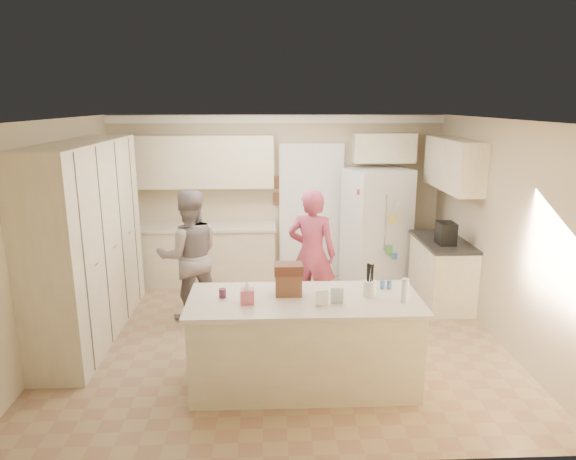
{
  "coord_description": "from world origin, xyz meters",
  "views": [
    {
      "loc": [
        -0.15,
        -5.79,
        2.79
      ],
      "look_at": [
        0.1,
        0.35,
        1.25
      ],
      "focal_mm": 32.0,
      "sensor_mm": 36.0,
      "label": 1
    }
  ],
  "objects_px": {
    "coffee_maker": "(446,233)",
    "utensil_crock": "(369,288)",
    "refrigerator": "(376,227)",
    "teen_boy": "(190,256)",
    "teen_girl": "(312,254)",
    "dollhouse_body": "(289,284)",
    "island_base": "(304,343)",
    "tissue_box": "(247,296)"
  },
  "relations": [
    {
      "from": "utensil_crock",
      "to": "dollhouse_body",
      "type": "distance_m",
      "value": 0.8
    },
    {
      "from": "teen_boy",
      "to": "dollhouse_body",
      "type": "bearing_deg",
      "value": 112.68
    },
    {
      "from": "teen_boy",
      "to": "refrigerator",
      "type": "bearing_deg",
      "value": -168.99
    },
    {
      "from": "tissue_box",
      "to": "teen_boy",
      "type": "height_order",
      "value": "teen_boy"
    },
    {
      "from": "island_base",
      "to": "teen_boy",
      "type": "distance_m",
      "value": 2.21
    },
    {
      "from": "utensil_crock",
      "to": "teen_girl",
      "type": "distance_m",
      "value": 1.7
    },
    {
      "from": "utensil_crock",
      "to": "island_base",
      "type": "bearing_deg",
      "value": -175.6
    },
    {
      "from": "coffee_maker",
      "to": "utensil_crock",
      "type": "height_order",
      "value": "coffee_maker"
    },
    {
      "from": "teen_boy",
      "to": "teen_girl",
      "type": "distance_m",
      "value": 1.58
    },
    {
      "from": "dollhouse_body",
      "to": "teen_girl",
      "type": "distance_m",
      "value": 1.64
    },
    {
      "from": "teen_girl",
      "to": "coffee_maker",
      "type": "bearing_deg",
      "value": -158.09
    },
    {
      "from": "coffee_maker",
      "to": "dollhouse_body",
      "type": "height_order",
      "value": "coffee_maker"
    },
    {
      "from": "refrigerator",
      "to": "teen_girl",
      "type": "bearing_deg",
      "value": -149.73
    },
    {
      "from": "dollhouse_body",
      "to": "teen_boy",
      "type": "xyz_separation_m",
      "value": [
        -1.21,
        1.58,
        -0.17
      ]
    },
    {
      "from": "refrigerator",
      "to": "teen_boy",
      "type": "xyz_separation_m",
      "value": [
        -2.7,
        -1.3,
        -0.04
      ]
    },
    {
      "from": "coffee_maker",
      "to": "teen_boy",
      "type": "bearing_deg",
      "value": -176.37
    },
    {
      "from": "utensil_crock",
      "to": "dollhouse_body",
      "type": "xyz_separation_m",
      "value": [
        -0.8,
        0.05,
        0.04
      ]
    },
    {
      "from": "dollhouse_body",
      "to": "teen_girl",
      "type": "height_order",
      "value": "teen_girl"
    },
    {
      "from": "refrigerator",
      "to": "coffee_maker",
      "type": "relative_size",
      "value": 6.0
    },
    {
      "from": "teen_boy",
      "to": "teen_girl",
      "type": "xyz_separation_m",
      "value": [
        1.58,
        0.01,
        0.0
      ]
    },
    {
      "from": "dollhouse_body",
      "to": "teen_boy",
      "type": "height_order",
      "value": "teen_boy"
    },
    {
      "from": "teen_boy",
      "to": "teen_girl",
      "type": "relative_size",
      "value": 1.0
    },
    {
      "from": "dollhouse_body",
      "to": "teen_boy",
      "type": "relative_size",
      "value": 0.15
    },
    {
      "from": "coffee_maker",
      "to": "teen_boy",
      "type": "distance_m",
      "value": 3.43
    },
    {
      "from": "refrigerator",
      "to": "utensil_crock",
      "type": "distance_m",
      "value": 3.02
    },
    {
      "from": "refrigerator",
      "to": "utensil_crock",
      "type": "xyz_separation_m",
      "value": [
        -0.69,
        -2.94,
        0.1
      ]
    },
    {
      "from": "utensil_crock",
      "to": "tissue_box",
      "type": "relative_size",
      "value": 1.07
    },
    {
      "from": "teen_boy",
      "to": "tissue_box",
      "type": "bearing_deg",
      "value": 99.73
    },
    {
      "from": "refrigerator",
      "to": "island_base",
      "type": "bearing_deg",
      "value": -133.13
    },
    {
      "from": "coffee_maker",
      "to": "dollhouse_body",
      "type": "xyz_separation_m",
      "value": [
        -2.2,
        -1.8,
        -0.03
      ]
    },
    {
      "from": "refrigerator",
      "to": "teen_boy",
      "type": "height_order",
      "value": "refrigerator"
    },
    {
      "from": "tissue_box",
      "to": "teen_boy",
      "type": "xyz_separation_m",
      "value": [
        -0.81,
        1.78,
        -0.13
      ]
    },
    {
      "from": "refrigerator",
      "to": "island_base",
      "type": "height_order",
      "value": "refrigerator"
    },
    {
      "from": "island_base",
      "to": "teen_boy",
      "type": "bearing_deg",
      "value": 128.99
    },
    {
      "from": "island_base",
      "to": "coffee_maker",
      "type": "bearing_deg",
      "value": 42.83
    },
    {
      "from": "utensil_crock",
      "to": "refrigerator",
      "type": "bearing_deg",
      "value": 76.8
    },
    {
      "from": "island_base",
      "to": "utensil_crock",
      "type": "distance_m",
      "value": 0.86
    },
    {
      "from": "dollhouse_body",
      "to": "tissue_box",
      "type": "bearing_deg",
      "value": -153.43
    },
    {
      "from": "teen_girl",
      "to": "teen_boy",
      "type": "bearing_deg",
      "value": 15.58
    },
    {
      "from": "teen_girl",
      "to": "refrigerator",
      "type": "bearing_deg",
      "value": -115.39
    },
    {
      "from": "utensil_crock",
      "to": "teen_girl",
      "type": "bearing_deg",
      "value": 104.67
    },
    {
      "from": "refrigerator",
      "to": "island_base",
      "type": "relative_size",
      "value": 0.82
    }
  ]
}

